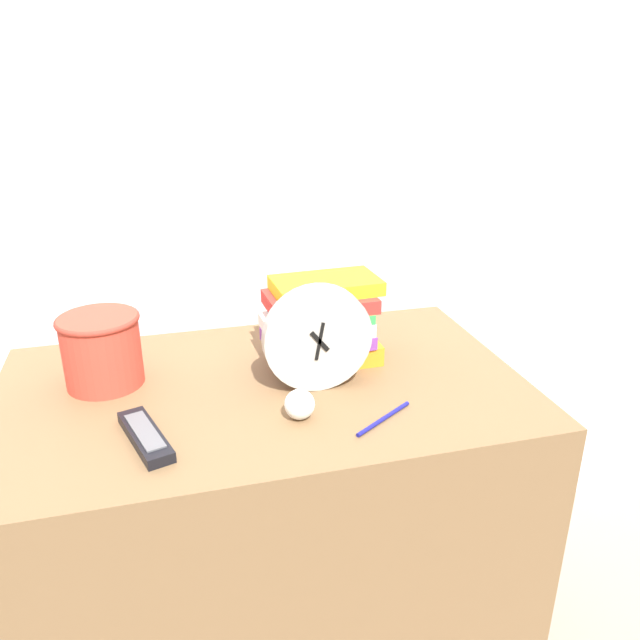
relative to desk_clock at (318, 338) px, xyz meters
The scene contains 8 objects.
wall_back 0.55m from the desk_clock, 103.70° to the left, with size 6.00×0.04×2.40m.
desk 0.51m from the desk_clock, 159.25° to the left, with size 1.06×0.64×0.77m.
desk_clock is the anchor object (origin of this frame).
book_stack 0.13m from the desk_clock, 70.75° to the left, with size 0.26×0.19×0.18m.
basket 0.43m from the desk_clock, 162.70° to the left, with size 0.16×0.16×0.15m.
tv_remote 0.37m from the desk_clock, 161.62° to the right, with size 0.10×0.18×0.02m.
crumpled_paper_ball 0.15m from the desk_clock, 120.56° to the right, with size 0.06×0.06×0.06m.
pen 0.20m from the desk_clock, 61.27° to the right, with size 0.13×0.09×0.01m.
Camera 1 is at (-0.18, -0.80, 1.37)m, focal length 35.00 mm.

